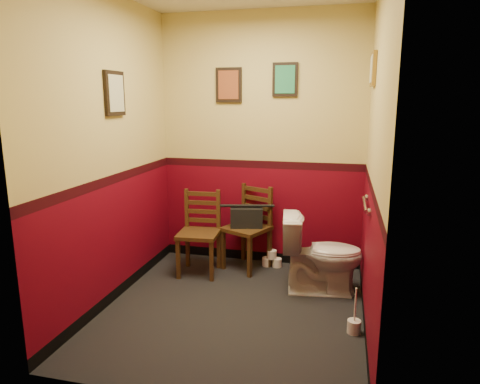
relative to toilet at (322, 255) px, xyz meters
name	(u,v)px	position (x,y,z in m)	size (l,w,h in m)	color
floor	(233,309)	(-0.72, -0.55, -0.37)	(2.20, 2.40, 0.00)	black
wall_back	(261,142)	(-0.72, 0.65, 0.98)	(2.20, 2.70, 0.00)	#5D0514
wall_front	(177,184)	(-0.72, -1.75, 0.98)	(2.20, 2.70, 0.00)	#5D0514
wall_left	(110,152)	(-1.82, -0.55, 0.98)	(2.40, 2.70, 0.00)	#5D0514
wall_right	(375,161)	(0.38, -0.55, 0.98)	(2.40, 2.70, 0.00)	#5D0514
grab_bar	(366,204)	(0.35, -0.30, 0.58)	(0.05, 0.56, 0.06)	silver
framed_print_back_a	(229,85)	(-1.07, 0.63, 1.58)	(0.28, 0.04, 0.36)	black
framed_print_back_b	(285,79)	(-0.47, 0.63, 1.63)	(0.26, 0.04, 0.34)	black
framed_print_left	(115,93)	(-1.80, -0.45, 1.48)	(0.04, 0.30, 0.38)	black
framed_print_right	(373,69)	(0.36, 0.05, 1.68)	(0.04, 0.34, 0.28)	olive
toilet	(322,255)	(0.00, 0.00, 0.00)	(0.42, 0.76, 0.74)	white
toilet_brush	(354,326)	(0.30, -0.70, -0.31)	(0.11, 0.11, 0.38)	silver
chair_left	(200,233)	(-1.27, 0.18, 0.07)	(0.44, 0.44, 0.87)	#4D3217
chair_right	(249,228)	(-0.80, 0.44, 0.08)	(0.55, 0.55, 0.89)	#4D3217
handbag	(247,217)	(-0.82, 0.40, 0.20)	(0.37, 0.24, 0.25)	black
tp_stack	(272,259)	(-0.56, 0.51, -0.29)	(0.22, 0.11, 0.19)	silver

